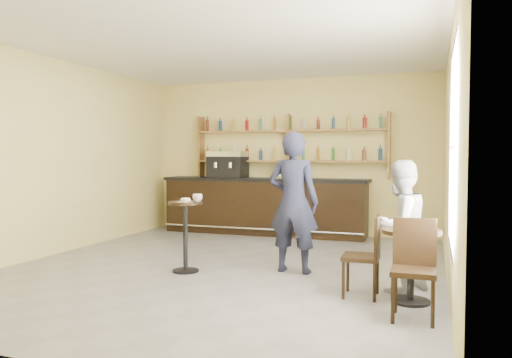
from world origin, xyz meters
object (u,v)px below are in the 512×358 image
(pedestal_table, at_px, (185,237))
(man_main, at_px, (293,202))
(cafe_table, at_px, (411,266))
(pastry_case, at_px, (289,171))
(bar_counter, at_px, (264,206))
(chair_west, at_px, (361,256))
(espresso_machine, at_px, (228,164))
(chair_south, at_px, (414,270))
(patron_second, at_px, (400,226))

(pedestal_table, relative_size, man_main, 0.50)
(cafe_table, bearing_deg, pastry_case, 122.30)
(bar_counter, bearing_deg, pedestal_table, -89.19)
(cafe_table, distance_m, chair_west, 0.56)
(bar_counter, height_order, pedestal_table, bar_counter)
(man_main, relative_size, chair_west, 2.08)
(pastry_case, bearing_deg, espresso_machine, 177.31)
(pastry_case, relative_size, chair_west, 0.50)
(pastry_case, relative_size, chair_south, 0.48)
(espresso_machine, distance_m, patron_second, 5.19)
(chair_west, bearing_deg, pedestal_table, -100.61)
(chair_south, height_order, patron_second, patron_second)
(patron_second, bearing_deg, espresso_machine, -96.31)
(pedestal_table, height_order, patron_second, patron_second)
(pedestal_table, relative_size, chair_west, 1.05)
(bar_counter, relative_size, pedestal_table, 4.36)
(cafe_table, xyz_separation_m, chair_south, (0.05, -0.60, 0.09))
(bar_counter, bearing_deg, chair_west, -57.59)
(chair_west, bearing_deg, chair_south, 41.79)
(pedestal_table, bearing_deg, chair_south, -19.26)
(espresso_machine, bearing_deg, cafe_table, -45.76)
(bar_counter, relative_size, patron_second, 2.73)
(man_main, relative_size, chair_south, 1.97)
(man_main, distance_m, patron_second, 1.55)
(chair_west, bearing_deg, man_main, -131.75)
(espresso_machine, height_order, pastry_case, espresso_machine)
(chair_south, bearing_deg, pedestal_table, 160.62)
(pedestal_table, height_order, cafe_table, pedestal_table)
(bar_counter, distance_m, chair_south, 5.57)
(bar_counter, bearing_deg, chair_south, -55.96)
(bar_counter, height_order, chair_south, bar_counter)
(espresso_machine, relative_size, pedestal_table, 0.79)
(pedestal_table, relative_size, patron_second, 0.63)
(chair_west, xyz_separation_m, patron_second, (0.41, 0.40, 0.31))
(pedestal_table, xyz_separation_m, cafe_table, (3.02, -0.47, -0.09))
(espresso_machine, bearing_deg, chair_south, -49.36)
(pastry_case, bearing_deg, chair_south, -63.40)
(chair_south, bearing_deg, cafe_table, 94.64)
(pedestal_table, height_order, chair_south, chair_south)
(bar_counter, height_order, cafe_table, bar_counter)
(espresso_machine, bearing_deg, patron_second, -43.42)
(espresso_machine, distance_m, man_main, 3.83)
(espresso_machine, xyz_separation_m, man_main, (2.27, -3.06, -0.46))
(cafe_table, relative_size, chair_west, 0.86)
(chair_west, relative_size, chair_south, 0.95)
(pedestal_table, relative_size, chair_south, 0.99)
(espresso_machine, height_order, cafe_table, espresso_machine)
(man_main, height_order, cafe_table, man_main)
(espresso_machine, relative_size, patron_second, 0.49)
(pastry_case, distance_m, cafe_table, 4.83)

